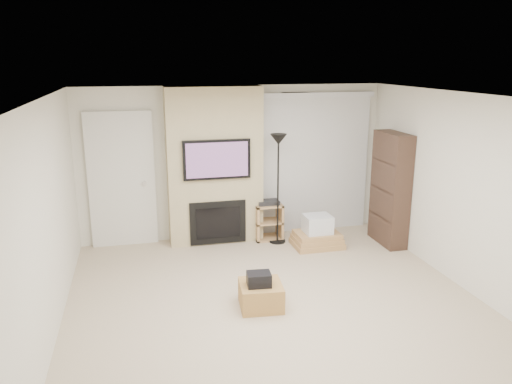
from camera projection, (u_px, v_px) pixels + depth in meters
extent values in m
cube|color=#C2AC8D|center=(280.00, 310.00, 5.94)|extent=(5.00, 5.50, 0.00)
cube|color=white|center=(283.00, 98.00, 5.30)|extent=(5.00, 5.50, 0.00)
cube|color=silver|center=(234.00, 163.00, 8.20)|extent=(5.00, 0.00, 2.50)
cube|color=silver|center=(408.00, 339.00, 3.04)|extent=(5.00, 0.00, 2.50)
cube|color=silver|center=(44.00, 227.00, 5.05)|extent=(0.00, 5.50, 2.50)
cube|color=silver|center=(474.00, 196.00, 6.19)|extent=(0.00, 5.50, 2.50)
cube|color=silver|center=(295.00, 93.00, 6.14)|extent=(0.35, 0.18, 0.01)
cube|color=#AA7B3E|center=(261.00, 295.00, 5.99)|extent=(0.55, 0.55, 0.30)
cube|color=black|center=(259.00, 279.00, 5.89)|extent=(0.30, 0.25, 0.16)
cube|color=tan|center=(215.00, 166.00, 7.94)|extent=(1.50, 0.40, 2.50)
cube|color=black|center=(217.00, 160.00, 7.68)|extent=(1.05, 0.06, 0.62)
cube|color=#4E314E|center=(217.00, 160.00, 7.65)|extent=(0.96, 0.00, 0.54)
cube|color=black|center=(218.00, 223.00, 7.97)|extent=(0.90, 0.04, 0.70)
cube|color=black|center=(218.00, 223.00, 7.95)|extent=(0.70, 0.02, 0.50)
cube|color=silver|center=(122.00, 180.00, 7.80)|extent=(1.02, 0.08, 2.14)
cube|color=beige|center=(122.00, 182.00, 7.82)|extent=(0.90, 0.05, 2.05)
cylinder|color=silver|center=(144.00, 183.00, 7.86)|extent=(0.07, 0.06, 0.07)
cube|color=silver|center=(317.00, 95.00, 8.19)|extent=(1.98, 0.10, 0.08)
cube|color=silver|center=(315.00, 165.00, 8.50)|extent=(1.90, 0.03, 2.29)
cylinder|color=black|center=(277.00, 241.00, 8.17)|extent=(0.26, 0.26, 0.03)
cylinder|color=black|center=(278.00, 192.00, 7.95)|extent=(0.03, 0.03, 1.65)
cone|color=black|center=(279.00, 139.00, 7.73)|extent=(0.26, 0.26, 0.17)
cube|color=tan|center=(256.00, 222.00, 8.20)|extent=(0.04, 0.38, 0.60)
cube|color=tan|center=(280.00, 220.00, 8.29)|extent=(0.04, 0.38, 0.60)
cube|color=tan|center=(268.00, 238.00, 8.32)|extent=(0.45, 0.38, 0.03)
cube|color=tan|center=(268.00, 221.00, 8.25)|extent=(0.45, 0.38, 0.03)
cube|color=tan|center=(268.00, 205.00, 8.17)|extent=(0.45, 0.38, 0.03)
cube|color=black|center=(268.00, 202.00, 8.16)|extent=(0.35, 0.25, 0.06)
cube|color=tan|center=(317.00, 243.00, 7.98)|extent=(0.77, 0.58, 0.08)
cube|color=tan|center=(317.00, 239.00, 7.96)|extent=(0.73, 0.55, 0.07)
cube|color=tan|center=(317.00, 234.00, 7.94)|extent=(0.69, 0.51, 0.07)
cube|color=silver|center=(317.00, 224.00, 7.89)|extent=(0.42, 0.38, 0.28)
cube|color=#35241B|center=(390.00, 189.00, 7.92)|extent=(0.30, 0.80, 1.80)
cube|color=#35241B|center=(387.00, 216.00, 8.03)|extent=(0.26, 0.72, 0.02)
cube|color=#35241B|center=(389.00, 189.00, 7.91)|extent=(0.26, 0.72, 0.02)
cube|color=#35241B|center=(391.00, 161.00, 7.80)|extent=(0.26, 0.72, 0.02)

